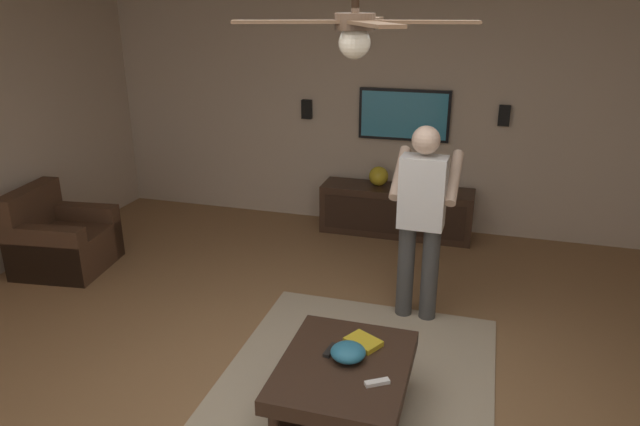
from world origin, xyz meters
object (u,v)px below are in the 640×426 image
Objects in this scene: remote_black at (330,350)px; book at (363,342)px; media_console at (396,211)px; bowl at (348,352)px; ceiling_fan at (357,28)px; armchair at (61,242)px; remote_white at (377,382)px; wall_speaker_left at (504,116)px; person_standing at (422,213)px; tv at (404,115)px; wall_speaker_right at (307,109)px; coffee_table at (344,377)px; vase_round at (379,176)px.

book is at bearing 136.85° from remote_black.
media_console is 7.58× the size of bowl.
bowl is (-3.16, -0.20, 0.18)m from media_console.
bowl is 0.19× the size of ceiling_fan.
armchair is 3.80m from remote_white.
wall_speaker_left reaches higher than remote_white.
person_standing is at bearing 14.70° from media_console.
remote_black is at bearing 163.61° from wall_speaker_left.
wall_speaker_right is (0.01, 1.14, 0.00)m from tv.
person_standing is (1.41, -0.27, 0.64)m from coffee_table.
media_console is at bearing 23.99° from armchair.
media_console reaches higher than coffee_table.
remote_white is (-3.60, -0.43, -0.92)m from tv.
remote_white is at bearing -110.40° from ceiling_fan.
bowl is 0.14m from remote_black.
wall_speaker_right is (0.25, 1.14, 1.06)m from media_console.
bowl is at bearing -158.47° from wall_speaker_right.
coffee_table is 3.72m from wall_speaker_left.
bowl is 1.96m from ceiling_fan.
vase_round is 1.00× the size of wall_speaker_left.
tv reaches higher than bowl.
wall_speaker_left is at bearing -12.97° from ceiling_fan.
armchair is 3.50m from book.
wall_speaker_left is (3.61, -0.64, 0.97)m from remote_white.
media_console is 3.39m from remote_white.
bowl is at bearing -172.36° from vase_round.
bowl reaches higher than remote_white.
ceiling_fan is at bearing -147.20° from coffee_table.
wall_speaker_right is (0.22, 0.92, 0.67)m from vase_round.
armchair is 3.83m from tv.
remote_white is 3.46m from vase_round.
vase_round reaches higher than bowl.
armchair is 4.10× the size of wall_speaker_left.
tv is 3.34m from book.
media_console is 1.55m from wall_speaker_left.
remote_white is at bearing 170.02° from wall_speaker_left.
person_standing is (-2.03, -0.47, -0.40)m from tv.
vase_round is at bearing -165.89° from remote_black.
ceiling_fan is (-3.29, -0.25, 2.13)m from media_console.
coffee_table is at bearing 170.89° from person_standing.
person_standing reaches higher than tv.
armchair is 3.56m from media_console.
tv is 0.85× the size of ceiling_fan.
person_standing is 2.11m from ceiling_fan.
tv is (2.08, -3.05, 1.05)m from armchair.
vase_round is at bearing 22.69° from person_standing.
armchair is 3.51m from bowl.
book is at bearing 81.26° from remote_white.
ceiling_fan is (-1.45, -3.30, 2.13)m from armchair.
tv is 3.70m from ceiling_fan.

